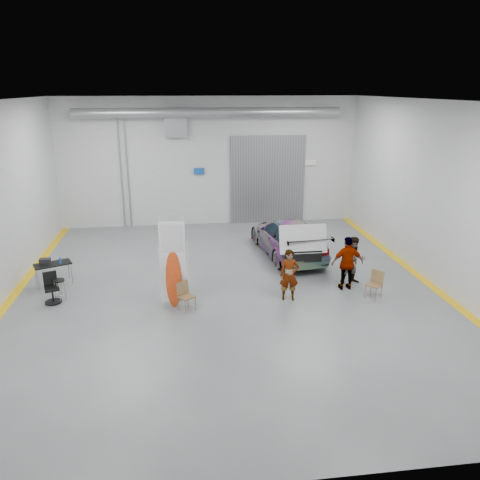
{
  "coord_description": "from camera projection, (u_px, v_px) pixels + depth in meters",
  "views": [
    {
      "loc": [
        -1.38,
        -14.09,
        6.37
      ],
      "look_at": [
        0.51,
        0.66,
        1.5
      ],
      "focal_mm": 35.0,
      "sensor_mm": 36.0,
      "label": 1
    }
  ],
  "objects": [
    {
      "name": "ground",
      "position": [
        227.0,
        290.0,
        15.43
      ],
      "size": [
        16.0,
        16.0,
        0.0
      ],
      "primitive_type": "plane",
      "color": "slate",
      "rests_on": "ground"
    },
    {
      "name": "room_shell",
      "position": [
        227.0,
        156.0,
        16.28
      ],
      "size": [
        14.02,
        16.18,
        6.01
      ],
      "color": "#B9BCBE",
      "rests_on": "ground"
    },
    {
      "name": "sedan_car",
      "position": [
        288.0,
        237.0,
        18.49
      ],
      "size": [
        2.55,
        5.13,
        1.43
      ],
      "primitive_type": "imported",
      "rotation": [
        0.0,
        0.0,
        3.25
      ],
      "color": "white",
      "rests_on": "ground"
    },
    {
      "name": "person_a",
      "position": [
        289.0,
        275.0,
        14.51
      ],
      "size": [
        0.64,
        0.46,
        1.64
      ],
      "primitive_type": "imported",
      "rotation": [
        0.0,
        0.0,
        -0.12
      ],
      "color": "#8C6C4C",
      "rests_on": "ground"
    },
    {
      "name": "person_b",
      "position": [
        354.0,
        260.0,
        15.75
      ],
      "size": [
        0.83,
        0.66,
        1.64
      ],
      "primitive_type": "imported",
      "rotation": [
        0.0,
        0.0,
        0.05
      ],
      "color": "teal",
      "rests_on": "ground"
    },
    {
      "name": "person_c",
      "position": [
        347.0,
        263.0,
        15.24
      ],
      "size": [
        1.06,
        0.47,
        1.81
      ],
      "primitive_type": "imported",
      "rotation": [
        0.0,
        0.0,
        3.11
      ],
      "color": "brown",
      "rests_on": "ground"
    },
    {
      "name": "surfboard_display",
      "position": [
        174.0,
        271.0,
        13.98
      ],
      "size": [
        0.8,
        0.29,
        2.83
      ],
      "rotation": [
        0.0,
        0.0,
        -0.14
      ],
      "color": "white",
      "rests_on": "ground"
    },
    {
      "name": "folding_chair_near",
      "position": [
        187.0,
        302.0,
        13.94
      ],
      "size": [
        0.57,
        0.63,
        0.88
      ],
      "rotation": [
        0.0,
        0.0,
        0.62
      ],
      "color": "brown",
      "rests_on": "ground"
    },
    {
      "name": "folding_chair_far",
      "position": [
        373.0,
        290.0,
        14.76
      ],
      "size": [
        0.58,
        0.68,
        0.89
      ],
      "rotation": [
        0.0,
        0.0,
        -0.89
      ],
      "color": "brown",
      "rests_on": "ground"
    },
    {
      "name": "shop_stool",
      "position": [
        60.0,
        290.0,
        14.56
      ],
      "size": [
        0.36,
        0.36,
        0.71
      ],
      "rotation": [
        0.0,
        0.0,
        0.17
      ],
      "color": "black",
      "rests_on": "ground"
    },
    {
      "name": "work_table",
      "position": [
        51.0,
        264.0,
        15.68
      ],
      "size": [
        1.31,
        1.0,
        0.95
      ],
      "rotation": [
        0.0,
        0.0,
        0.41
      ],
      "color": "gray",
      "rests_on": "ground"
    },
    {
      "name": "office_chair",
      "position": [
        53.0,
        290.0,
        14.44
      ],
      "size": [
        0.53,
        0.56,
        0.96
      ],
      "rotation": [
        0.0,
        0.0,
        0.33
      ],
      "color": "black",
      "rests_on": "ground"
    },
    {
      "name": "trunk_lid",
      "position": [
        303.0,
        237.0,
        16.17
      ],
      "size": [
        1.67,
        1.01,
        0.04
      ],
      "primitive_type": "cube",
      "color": "silver",
      "rests_on": "sedan_car"
    }
  ]
}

